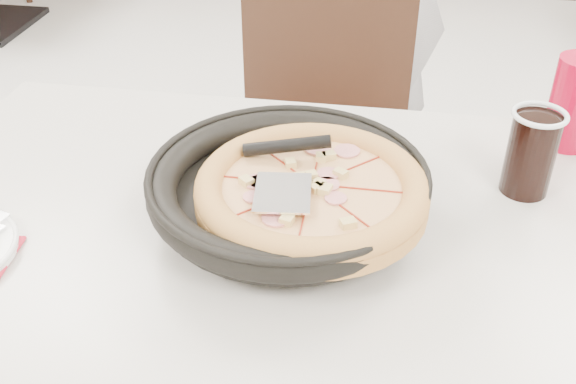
% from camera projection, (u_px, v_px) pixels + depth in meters
% --- Properties ---
extents(chair_far, '(0.43, 0.43, 0.95)m').
position_uv_depth(chair_far, '(313.00, 171.00, 1.63)').
color(chair_far, black).
rests_on(chair_far, floor).
extents(trivet, '(0.11, 0.11, 0.04)m').
position_uv_depth(trivet, '(277.00, 221.00, 0.98)').
color(trivet, black).
rests_on(trivet, main_table).
extents(pizza_pan, '(0.40, 0.40, 0.01)m').
position_uv_depth(pizza_pan, '(288.00, 197.00, 0.98)').
color(pizza_pan, black).
rests_on(pizza_pan, trivet).
extents(pizza, '(0.35, 0.35, 0.02)m').
position_uv_depth(pizza, '(311.00, 197.00, 0.95)').
color(pizza, '#BE853C').
rests_on(pizza, pizza_pan).
extents(pizza_server, '(0.09, 0.10, 0.00)m').
position_uv_depth(pizza_server, '(283.00, 192.00, 0.90)').
color(pizza_server, white).
rests_on(pizza_server, pizza).
extents(cola_glass, '(0.08, 0.08, 0.13)m').
position_uv_depth(cola_glass, '(531.00, 155.00, 1.04)').
color(cola_glass, black).
rests_on(cola_glass, main_table).
extents(red_cup, '(0.09, 0.09, 0.16)m').
position_uv_depth(red_cup, '(575.00, 103.00, 1.15)').
color(red_cup, '#AE0424').
rests_on(red_cup, main_table).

